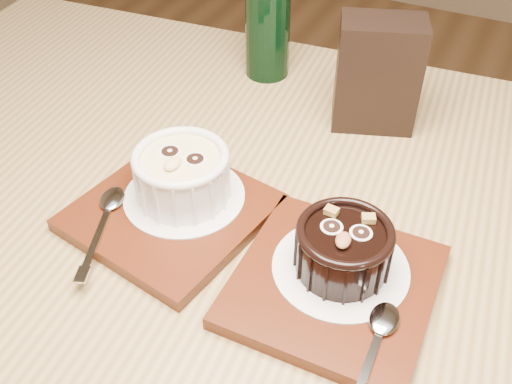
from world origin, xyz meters
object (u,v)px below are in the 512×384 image
at_px(ramekin_white, 182,173).
at_px(ramekin_dark, 343,247).
at_px(condiment_stand, 378,74).
at_px(table, 263,283).
at_px(tray_left, 171,213).
at_px(tray_right, 333,286).
at_px(green_bottle, 268,14).

relative_size(ramekin_white, ramekin_dark, 1.12).
bearing_deg(ramekin_white, condiment_stand, 60.63).
distance_m(table, ramekin_dark, 0.17).
xyz_separation_m(tray_left, tray_right, (0.19, -0.02, 0.00)).
relative_size(table, tray_left, 7.02).
relative_size(ramekin_dark, condiment_stand, 0.64).
distance_m(table, tray_right, 0.14).
xyz_separation_m(table, condiment_stand, (0.04, 0.23, 0.16)).
distance_m(ramekin_white, ramekin_dark, 0.19).
relative_size(table, tray_right, 7.02).
distance_m(ramekin_dark, green_bottle, 0.39).
distance_m(ramekin_white, condiment_stand, 0.28).
distance_m(table, condiment_stand, 0.29).
bearing_deg(tray_left, ramekin_white, 77.90).
bearing_deg(tray_left, condiment_stand, 62.70).
bearing_deg(green_bottle, ramekin_white, -82.17).
distance_m(tray_left, ramekin_dark, 0.19).
distance_m(tray_right, ramekin_dark, 0.04).
relative_size(ramekin_white, condiment_stand, 0.72).
xyz_separation_m(condiment_stand, green_bottle, (-0.17, 0.05, 0.02)).
bearing_deg(table, tray_left, -162.76).
bearing_deg(tray_right, ramekin_dark, 89.84).
relative_size(ramekin_white, tray_right, 0.56).
relative_size(ramekin_white, green_bottle, 0.44).
height_order(tray_left, tray_right, same).
bearing_deg(tray_right, tray_left, 174.48).
bearing_deg(tray_left, ramekin_dark, -0.46).
height_order(ramekin_dark, green_bottle, green_bottle).
bearing_deg(green_bottle, tray_right, -56.03).
height_order(ramekin_dark, condiment_stand, condiment_stand).
distance_m(condiment_stand, green_bottle, 0.18).
distance_m(tray_left, tray_right, 0.19).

